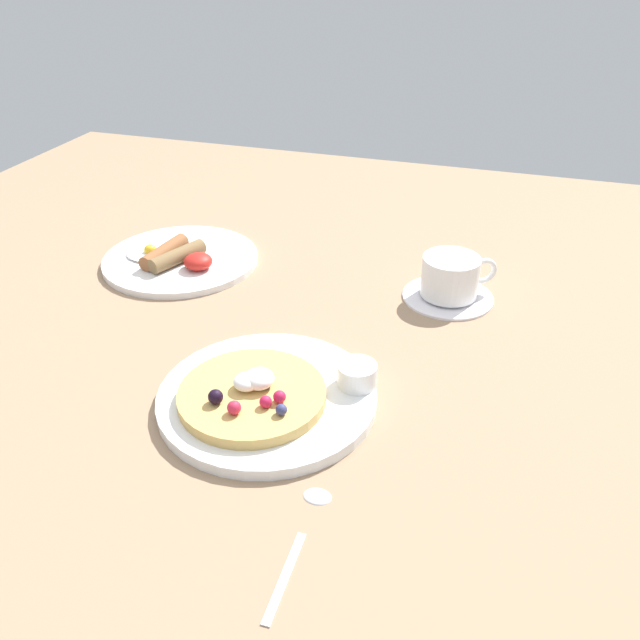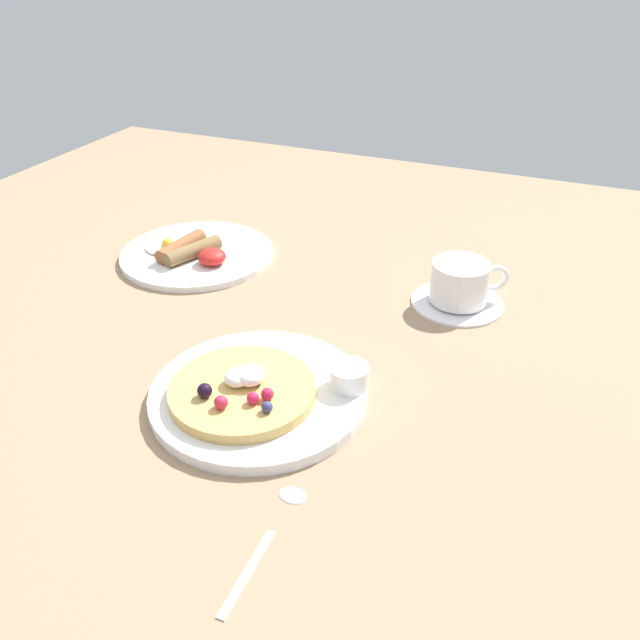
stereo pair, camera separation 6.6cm
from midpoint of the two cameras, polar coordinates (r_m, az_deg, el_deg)
ground_plane at (r=87.99cm, az=-0.98°, el=-2.76°), size 166.30×158.42×3.00cm
pancake_plate at (r=76.97cm, az=-2.89°, el=-6.49°), size 25.27×25.27×1.39cm
pancake_with_berries at (r=75.12cm, az=-4.23°, el=-6.11°), size 16.76×16.76×3.46cm
syrup_ramekin at (r=76.44cm, az=5.00°, el=-4.93°), size 4.63×4.63×2.71cm
breakfast_plate at (r=110.43cm, az=-8.91°, el=5.62°), size 24.91×24.91×1.04cm
fried_breakfast at (r=108.33cm, az=-9.58°, el=5.96°), size 15.88×10.95×2.65cm
coffee_saucer at (r=98.22cm, az=13.67°, el=1.50°), size 13.29×13.29×0.75cm
coffee_cup at (r=96.67cm, az=14.00°, el=3.25°), size 10.62×8.31×5.81cm
teaspoon at (r=63.71cm, az=-0.68°, el=-17.07°), size 2.86×15.42×0.60cm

